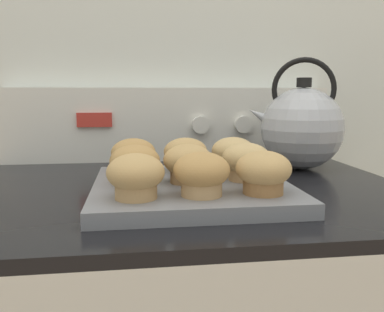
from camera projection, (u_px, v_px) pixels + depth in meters
wall_back at (167, 48)px, 1.02m from camera, size 8.00×0.05×2.40m
control_panel at (170, 124)px, 0.99m from camera, size 0.78×0.07×0.18m
muffin_pan at (191, 189)px, 0.66m from camera, size 0.31×0.31×0.02m
muffin_r0_c0 at (136, 176)px, 0.55m from camera, size 0.08×0.08×0.06m
muffin_r0_c1 at (202, 174)px, 0.56m from camera, size 0.08×0.08×0.06m
muffin_r0_c2 at (263, 172)px, 0.57m from camera, size 0.08×0.08×0.06m
muffin_r1_c0 at (135, 164)px, 0.64m from camera, size 0.08×0.08×0.06m
muffin_r1_c1 at (191, 163)px, 0.65m from camera, size 0.08×0.08×0.06m
muffin_r1_c2 at (246, 161)px, 0.66m from camera, size 0.08×0.08×0.06m
muffin_r2_c0 at (133, 155)px, 0.73m from camera, size 0.08×0.08×0.06m
muffin_r2_c1 at (186, 154)px, 0.74m from camera, size 0.08×0.08×0.06m
muffin_r2_c2 at (233, 153)px, 0.75m from camera, size 0.08×0.08×0.06m
tea_kettle at (301, 127)px, 0.87m from camera, size 0.21×0.17×0.24m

